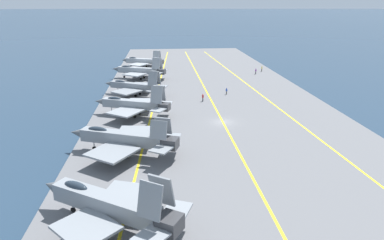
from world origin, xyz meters
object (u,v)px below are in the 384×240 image
at_px(parked_jet_sixth, 139,70).
at_px(crew_blue_vest, 227,91).
at_px(parked_jet_fifth, 135,86).
at_px(parked_jet_seventh, 143,61).
at_px(parked_jet_second, 108,204).
at_px(crew_yellow_vest, 262,68).
at_px(crew_purple_vest, 256,71).
at_px(parked_jet_third, 124,138).
at_px(crew_red_vest, 203,97).
at_px(parked_jet_fourth, 133,104).

bearing_deg(parked_jet_sixth, crew_blue_vest, -132.08).
xyz_separation_m(parked_jet_fifth, parked_jet_seventh, (37.03, -0.46, -0.07)).
relative_size(parked_jet_second, parked_jet_sixth, 0.98).
relative_size(crew_yellow_vest, crew_purple_vest, 1.03).
xyz_separation_m(crew_yellow_vest, crew_purple_vest, (-3.92, 3.09, -0.03)).
height_order(parked_jet_third, crew_red_vest, parked_jet_third).
height_order(parked_jet_third, parked_jet_fifth, parked_jet_fifth).
relative_size(parked_jet_sixth, parked_jet_seventh, 1.09).
bearing_deg(crew_purple_vest, parked_jet_third, 147.70).
distance_m(parked_jet_second, crew_red_vest, 47.34).
bearing_deg(parked_jet_fourth, crew_purple_vest, -42.78).
distance_m(crew_yellow_vest, crew_blue_vest, 32.33).
relative_size(parked_jet_second, crew_purple_vest, 9.52).
relative_size(parked_jet_fourth, parked_jet_fifth, 1.00).
height_order(parked_jet_sixth, crew_red_vest, parked_jet_sixth).
relative_size(crew_red_vest, crew_blue_vest, 1.07).
height_order(parked_jet_third, crew_yellow_vest, parked_jet_third).
bearing_deg(crew_purple_vest, parked_jet_seventh, 68.24).
bearing_deg(crew_purple_vest, crew_yellow_vest, -38.29).
distance_m(parked_jet_seventh, crew_yellow_vest, 40.19).
bearing_deg(parked_jet_third, crew_yellow_vest, -32.72).
distance_m(parked_jet_second, parked_jet_sixth, 70.40).
bearing_deg(parked_jet_seventh, crew_red_vest, -160.58).
bearing_deg(parked_jet_fifth, crew_red_vest, -112.01).
height_order(parked_jet_third, parked_jet_fourth, parked_jet_fourth).
relative_size(parked_jet_third, crew_blue_vest, 10.58).
bearing_deg(crew_blue_vest, parked_jet_seventh, 30.01).
xyz_separation_m(parked_jet_fifth, crew_purple_vest, (22.77, -36.17, -1.41)).
height_order(parked_jet_third, crew_blue_vest, parked_jet_third).
relative_size(parked_jet_sixth, crew_blue_vest, 10.20).
xyz_separation_m(parked_jet_seventh, crew_blue_vest, (-37.88, -21.88, -1.39)).
bearing_deg(parked_jet_third, parked_jet_sixth, 0.42).
bearing_deg(parked_jet_fifth, crew_yellow_vest, -55.80).
xyz_separation_m(parked_jet_fourth, crew_purple_vest, (38.41, -35.54, -1.51)).
relative_size(parked_jet_third, parked_jet_fifth, 1.09).
distance_m(parked_jet_third, crew_red_vest, 31.33).
relative_size(parked_jet_seventh, crew_purple_vest, 8.87).
relative_size(parked_jet_third, crew_purple_vest, 10.03).
bearing_deg(parked_jet_third, crew_red_vest, -29.22).
bearing_deg(parked_jet_seventh, crew_yellow_vest, -104.92).
distance_m(parked_jet_second, parked_jet_third, 17.50).
bearing_deg(crew_yellow_vest, parked_jet_seventh, 75.08).
bearing_deg(parked_jet_third, parked_jet_seventh, 0.03).
xyz_separation_m(parked_jet_second, parked_jet_third, (17.50, 0.07, -0.01)).
relative_size(parked_jet_third, crew_yellow_vest, 9.72).
bearing_deg(parked_jet_seventh, parked_jet_fourth, -179.81).
bearing_deg(crew_red_vest, parked_jet_third, 150.78).
relative_size(parked_jet_sixth, crew_purple_vest, 9.67).
height_order(parked_jet_fourth, parked_jet_fifth, parked_jet_fourth).
bearing_deg(parked_jet_second, crew_yellow_vest, -26.44).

